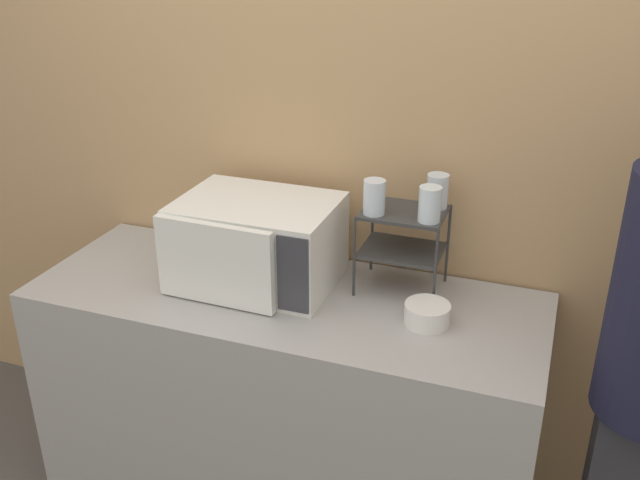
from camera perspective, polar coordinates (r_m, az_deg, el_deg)
The scene contains 8 objects.
wall_back at distance 2.63m, azimuth 0.12°, elevation 6.88°, with size 8.00×0.06×2.60m.
counter at distance 2.72m, azimuth -2.65°, elevation -12.75°, with size 1.78×0.66×0.91m.
microwave at distance 2.50m, azimuth -5.15°, elevation -0.20°, with size 0.54×0.43×0.30m.
dish_rack at distance 2.43m, azimuth 6.65°, elevation 0.55°, with size 0.29×0.22×0.29m.
glass_front_left at distance 2.34m, azimuth 4.37°, elevation 3.44°, with size 0.07×0.07×0.12m.
glass_back_right at distance 2.42m, azimuth 9.37°, elevation 3.87°, with size 0.07×0.07×0.12m.
glass_front_right at distance 2.30m, azimuth 8.78°, elevation 2.84°, with size 0.07×0.07×0.12m.
bowl at distance 2.31m, azimuth 8.57°, elevation -5.90°, with size 0.15×0.15×0.07m.
Camera 1 is at (0.86, -1.65, 2.10)m, focal length 40.00 mm.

